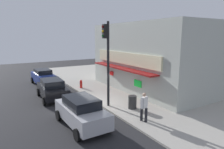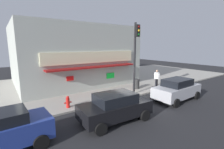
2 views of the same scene
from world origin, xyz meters
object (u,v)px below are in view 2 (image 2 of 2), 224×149
(trash_can, at_px, (136,84))
(pedestrian, at_px, (157,78))
(parked_car_silver, at_px, (177,89))
(parked_car_black, at_px, (115,107))
(fire_hydrant, at_px, (68,102))
(traffic_light, at_px, (136,50))

(trash_can, bearing_deg, pedestrian, -18.94)
(parked_car_silver, relative_size, parked_car_black, 1.01)
(trash_can, bearing_deg, fire_hydrant, -172.90)
(parked_car_silver, bearing_deg, traffic_light, 124.53)
(fire_hydrant, relative_size, trash_can, 0.87)
(parked_car_silver, bearing_deg, parked_car_black, -179.27)
(fire_hydrant, xyz_separation_m, parked_car_black, (1.62, -3.19, 0.33))
(traffic_light, xyz_separation_m, pedestrian, (3.48, 0.52, -2.83))
(traffic_light, relative_size, pedestrian, 3.42)
(pedestrian, bearing_deg, fire_hydrant, -178.91)
(traffic_light, distance_m, pedestrian, 4.51)
(parked_car_silver, distance_m, parked_car_black, 6.08)
(pedestrian, distance_m, parked_car_silver, 3.65)
(trash_can, xyz_separation_m, parked_car_silver, (0.52, -4.01, 0.29))
(parked_car_black, bearing_deg, fire_hydrant, 116.92)
(traffic_light, bearing_deg, pedestrian, 8.47)
(fire_hydrant, bearing_deg, traffic_light, -3.38)
(fire_hydrant, distance_m, parked_car_silver, 8.31)
(traffic_light, relative_size, trash_can, 6.53)
(trash_can, height_order, parked_car_silver, parked_car_silver)
(parked_car_black, bearing_deg, traffic_light, 34.35)
(fire_hydrant, xyz_separation_m, trash_can, (7.18, 0.89, 0.07))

